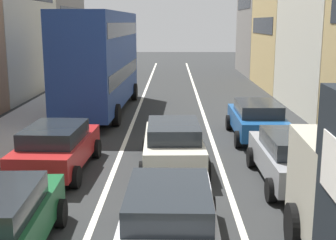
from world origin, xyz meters
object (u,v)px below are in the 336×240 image
(sedan_centre_lane_second, at_px, (169,218))
(wagon_right_lane_far, at_px, (257,119))
(bus_mid_queue_primary, at_px, (100,57))
(hatchback_centre_lane_third, at_px, (173,143))
(sedan_right_lane_behind_truck, at_px, (293,157))
(sedan_left_lane_third, at_px, (57,147))

(sedan_centre_lane_second, distance_m, wagon_right_lane_far, 10.04)
(sedan_centre_lane_second, distance_m, bus_mid_queue_primary, 15.38)
(sedan_centre_lane_second, relative_size, hatchback_centre_lane_third, 0.99)
(hatchback_centre_lane_third, height_order, wagon_right_lane_far, same)
(hatchback_centre_lane_third, xyz_separation_m, bus_mid_queue_primary, (-3.68, 9.14, 2.03))
(wagon_right_lane_far, relative_size, bus_mid_queue_primary, 0.41)
(hatchback_centre_lane_third, xyz_separation_m, sedan_right_lane_behind_truck, (3.43, -1.45, 0.00))
(wagon_right_lane_far, bearing_deg, sedan_centre_lane_second, 160.24)
(sedan_centre_lane_second, relative_size, sedan_right_lane_behind_truck, 1.00)
(sedan_centre_lane_second, xyz_separation_m, hatchback_centre_lane_third, (0.09, 5.68, 0.00))
(sedan_left_lane_third, xyz_separation_m, sedan_right_lane_behind_truck, (7.04, -0.99, 0.00))
(sedan_centre_lane_second, relative_size, wagon_right_lane_far, 1.00)
(bus_mid_queue_primary, bearing_deg, sedan_centre_lane_second, -164.44)
(hatchback_centre_lane_third, distance_m, wagon_right_lane_far, 5.02)
(sedan_centre_lane_second, relative_size, sedan_left_lane_third, 0.99)
(bus_mid_queue_primary, bearing_deg, wagon_right_lane_far, -125.56)
(sedan_centre_lane_second, height_order, sedan_left_lane_third, same)
(sedan_left_lane_third, xyz_separation_m, bus_mid_queue_primary, (-0.07, 9.60, 2.03))
(sedan_right_lane_behind_truck, bearing_deg, sedan_centre_lane_second, 139.82)
(sedan_centre_lane_second, distance_m, hatchback_centre_lane_third, 5.68)
(hatchback_centre_lane_third, distance_m, sedan_right_lane_behind_truck, 3.73)
(sedan_left_lane_third, bearing_deg, wagon_right_lane_far, -56.38)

